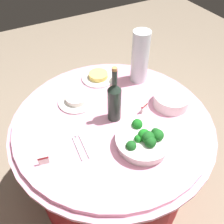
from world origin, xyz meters
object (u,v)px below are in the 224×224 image
Objects in this scene: serving_tongs at (80,146)px; plate_stack at (171,100)px; food_plate_rice at (76,100)px; decorative_fruit_vase at (140,58)px; food_plate_noodles at (98,77)px; broccoli_bowl at (144,140)px; wine_bottle at (114,100)px; label_placard_front at (144,107)px; label_placard_mid at (43,160)px.

plate_stack is at bearing -176.13° from serving_tongs.
decorative_fruit_vase is at bearing -177.62° from food_plate_rice.
food_plate_rice reaches higher than food_plate_noodles.
plate_stack reaches higher than serving_tongs.
broccoli_bowl is 0.62m from food_plate_noodles.
wine_bottle reaches higher than broccoli_bowl.
plate_stack is 1.25× the size of serving_tongs.
plate_stack is 0.56m from food_plate_rice.
serving_tongs is at bearing 8.80° from label_placard_front.
broccoli_bowl is 1.67× the size of serving_tongs.
wine_bottle is 6.11× the size of label_placard_mid.
wine_bottle is 0.30m from serving_tongs.
label_placard_mid is at bearing 47.88° from food_plate_rice.
food_plate_rice is at bearing -57.91° from wine_bottle.
broccoli_bowl reaches higher than serving_tongs.
label_placard_front is 0.62m from label_placard_mid.
food_plate_rice is at bearing -109.40° from serving_tongs.
decorative_fruit_vase is at bearing -116.34° from label_placard_front.
serving_tongs is 3.05× the size of label_placard_mid.
plate_stack is 0.33m from decorative_fruit_vase.
plate_stack is (-0.31, -0.18, -0.01)m from broccoli_bowl.
plate_stack is 0.62× the size of decorative_fruit_vase.
serving_tongs is at bearing -26.68° from broccoli_bowl.
label_placard_front reaches higher than serving_tongs.
label_placard_mid reaches higher than food_plate_noodles.
decorative_fruit_vase is 0.47m from food_plate_rice.
food_plate_rice reaches higher than serving_tongs.
food_plate_noodles is 4.00× the size of label_placard_front.
food_plate_noodles is 0.42m from label_placard_front.
food_plate_noodles is at bearing -145.40° from food_plate_rice.
decorative_fruit_vase is at bearing -142.88° from wine_bottle.
label_placard_front is (-0.31, 0.26, 0.01)m from food_plate_rice.
wine_bottle is 0.28m from food_plate_rice.
broccoli_bowl is 0.36m from plate_stack.
label_placard_front is at bearing 102.97° from food_plate_noodles.
wine_bottle is 0.39m from decorative_fruit_vase.
food_plate_noodles is at bearing -137.02° from label_placard_mid.
wine_bottle is at bearing -12.63° from label_placard_front.
broccoli_bowl is 0.82× the size of decorative_fruit_vase.
broccoli_bowl is at bearing 97.87° from wine_bottle.
label_placard_mid is (0.47, -0.13, -0.01)m from broccoli_bowl.
plate_stack reaches higher than label_placard_front.
label_placard_mid is (0.44, 0.12, -0.10)m from wine_bottle.
label_placard_mid is at bearing 3.85° from plate_stack.
decorative_fruit_vase reaches higher than wine_bottle.
food_plate_rice is (0.45, 0.02, -0.14)m from decorative_fruit_vase.
plate_stack is at bearing 169.47° from wine_bottle.
food_plate_noodles is at bearing -102.53° from wine_bottle.
decorative_fruit_vase is at bearing -83.09° from plate_stack.
wine_bottle is 1.53× the size of food_plate_noodles.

